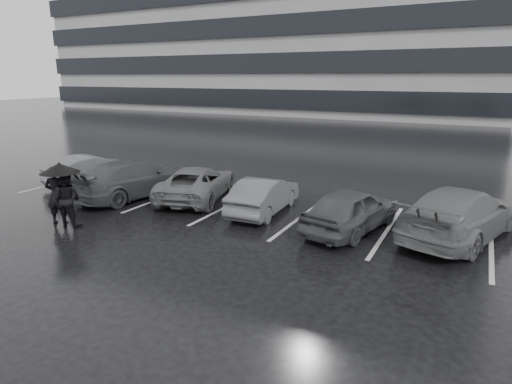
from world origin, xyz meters
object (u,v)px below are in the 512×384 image
at_px(car_west_c, 133,178).
at_px(pedestrian_left, 57,195).
at_px(car_west_a, 264,195).
at_px(car_east, 460,213).
at_px(car_west_d, 93,170).
at_px(car_main, 351,209).
at_px(car_west_b, 197,183).
at_px(pedestrian_right, 67,199).

relative_size(car_west_c, pedestrian_left, 2.65).
xyz_separation_m(car_west_a, car_east, (6.05, 0.48, 0.13)).
bearing_deg(car_west_c, car_west_d, -4.54).
relative_size(car_west_a, car_east, 0.73).
relative_size(car_west_a, pedestrian_left, 1.98).
bearing_deg(car_main, car_west_a, 4.27).
bearing_deg(car_west_d, car_west_c, -176.11).
distance_m(car_main, car_east, 3.06).
height_order(car_west_d, pedestrian_left, pedestrian_left).
bearing_deg(car_west_c, car_main, -171.23).
relative_size(car_west_b, car_east, 0.89).
distance_m(car_west_c, pedestrian_left, 3.52).
bearing_deg(pedestrian_right, car_west_d, -61.66).
distance_m(car_main, car_west_c, 8.51).
bearing_deg(car_east, pedestrian_right, 40.35).
distance_m(car_west_b, car_west_c, 2.53).
xyz_separation_m(car_east, pedestrian_left, (-11.28, -4.55, 0.20)).
bearing_deg(car_main, car_east, -151.09).
bearing_deg(pedestrian_left, car_west_d, -79.89).
height_order(car_west_b, car_west_c, car_west_c).
height_order(car_west_c, pedestrian_left, pedestrian_left).
bearing_deg(pedestrian_right, car_east, -169.36).
bearing_deg(car_main, car_west_b, 4.99).
height_order(car_west_a, car_east, car_east).
height_order(car_west_a, car_west_c, car_west_c).
relative_size(car_west_c, car_east, 0.98).
bearing_deg(car_west_d, car_main, -166.24).
bearing_deg(pedestrian_right, car_west_c, -91.86).
bearing_deg(car_west_d, pedestrian_right, 146.78).
relative_size(car_west_d, pedestrian_left, 2.09).
distance_m(pedestrian_left, pedestrian_right, 0.48).
bearing_deg(car_west_b, pedestrian_right, 51.79).
bearing_deg(car_west_a, car_west_d, -4.28).
xyz_separation_m(car_main, car_west_d, (-11.42, 0.50, -0.02)).
bearing_deg(car_west_b, car_west_c, 3.72).
relative_size(car_east, pedestrian_right, 2.89).
xyz_separation_m(car_west_b, car_east, (9.07, 0.15, 0.11)).
bearing_deg(car_west_b, car_west_a, 157.22).
xyz_separation_m(car_west_b, car_west_c, (-2.37, -0.88, 0.09)).
xyz_separation_m(car_west_d, pedestrian_right, (3.54, -4.15, 0.23)).
relative_size(car_west_b, car_west_c, 0.91).
relative_size(pedestrian_left, pedestrian_right, 1.07).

